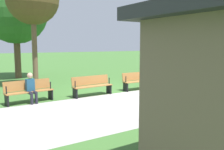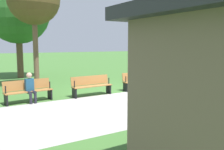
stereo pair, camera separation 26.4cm
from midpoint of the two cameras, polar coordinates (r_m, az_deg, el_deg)
ground_plane at (r=11.67m, az=2.05°, el=-4.19°), size 120.00×120.00×0.00m
path_paving at (r=9.92m, az=9.26°, el=-6.30°), size 33.85×4.37×0.01m
bench_0 at (r=19.25m, az=23.87°, el=1.14°), size 1.94×0.95×0.89m
bench_1 at (r=16.75m, az=20.41°, el=0.49°), size 1.94×0.82×0.89m
bench_2 at (r=14.44m, az=15.05°, el=-0.31°), size 1.92×0.68×0.89m
bench_3 at (r=12.46m, az=7.07°, el=-1.28°), size 1.90×0.54×0.89m
bench_4 at (r=10.98m, az=-4.18°, el=-2.39°), size 1.90×0.54×0.89m
bench_5 at (r=10.25m, az=-18.44°, el=-3.44°), size 1.92×0.68×0.89m
person_seated at (r=10.10m, az=-18.00°, el=-2.66°), size 0.37×0.55×1.20m
tree_0 at (r=18.00m, az=-20.92°, el=13.61°), size 4.25×4.25×6.60m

